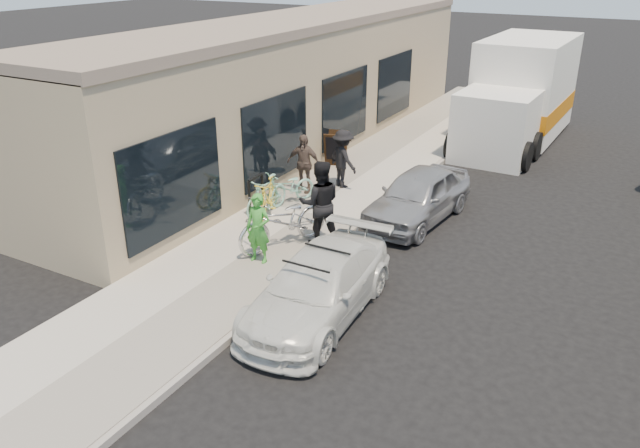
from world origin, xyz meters
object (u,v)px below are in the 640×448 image
at_px(tandem_bike, 284,221).
at_px(man_standing, 320,203).
at_px(sedan_white, 318,287).
at_px(cruiser_bike_c, 268,197).
at_px(bystander_a, 343,159).
at_px(cruiser_bike_b, 287,188).
at_px(woman_rider, 258,228).
at_px(cruiser_bike_a, 267,195).
at_px(sandwich_board, 336,148).
at_px(moving_truck, 520,97).
at_px(bystander_b, 304,163).
at_px(bike_rack, 256,191).
at_px(sedan_silver, 418,196).

relative_size(tandem_bike, man_standing, 1.20).
xyz_separation_m(sedan_white, cruiser_bike_c, (-3.19, 3.21, 0.03)).
bearing_deg(bystander_a, cruiser_bike_b, 97.45).
relative_size(woman_rider, cruiser_bike_a, 0.95).
xyz_separation_m(sandwich_board, bystander_a, (1.04, -1.57, 0.28)).
distance_m(sandwich_board, tandem_bike, 5.83).
distance_m(cruiser_bike_b, bystander_a, 1.98).
bearing_deg(sandwich_board, woman_rider, -90.37).
relative_size(tandem_bike, woman_rider, 1.54).
xyz_separation_m(cruiser_bike_b, bystander_a, (0.65, 1.84, 0.36)).
height_order(moving_truck, woman_rider, moving_truck).
height_order(tandem_bike, cruiser_bike_a, tandem_bike).
relative_size(moving_truck, man_standing, 3.67).
bearing_deg(bystander_a, bystander_b, 75.84).
bearing_deg(man_standing, woman_rider, 29.91).
relative_size(moving_truck, bystander_b, 4.44).
distance_m(sandwich_board, cruiser_bike_a, 4.19).
height_order(bike_rack, man_standing, man_standing).
xyz_separation_m(sandwich_board, cruiser_bike_a, (0.29, -4.18, -0.04)).
distance_m(man_standing, bystander_a, 3.68).
bearing_deg(woman_rider, cruiser_bike_c, 114.16).
height_order(sedan_silver, man_standing, man_standing).
xyz_separation_m(tandem_bike, cruiser_bike_b, (-1.27, 2.18, -0.17)).
xyz_separation_m(sedan_silver, woman_rider, (-1.98, -3.96, 0.26)).
xyz_separation_m(sedan_silver, bystander_a, (-2.51, 0.89, 0.31)).
bearing_deg(sedan_silver, sedan_white, -84.01).
distance_m(bike_rack, tandem_bike, 2.08).
height_order(cruiser_bike_c, bystander_a, bystander_a).
xyz_separation_m(man_standing, cruiser_bike_b, (-1.86, 1.63, -0.52)).
relative_size(sedan_silver, cruiser_bike_c, 2.43).
relative_size(sedan_white, man_standing, 2.15).
relative_size(sedan_silver, man_standing, 1.95).
xyz_separation_m(cruiser_bike_a, bystander_a, (0.76, 2.61, 0.32)).
relative_size(bike_rack, cruiser_bike_a, 0.61).
bearing_deg(man_standing, bystander_b, -87.14).
height_order(woman_rider, cruiser_bike_a, woman_rider).
height_order(man_standing, cruiser_bike_b, man_standing).
bearing_deg(sandwich_board, cruiser_bike_c, -99.08).
bearing_deg(sedan_white, tandem_bike, 132.53).
height_order(bystander_a, bystander_b, bystander_a).
distance_m(woman_rider, bystander_a, 4.88).
relative_size(sandwich_board, tandem_bike, 0.44).
distance_m(moving_truck, cruiser_bike_a, 10.86).
relative_size(sandwich_board, cruiser_bike_c, 0.66).
bearing_deg(sedan_white, sandwich_board, 112.69).
height_order(cruiser_bike_a, bystander_a, bystander_a).
height_order(sandwich_board, woman_rider, woman_rider).
height_order(cruiser_bike_b, bystander_b, bystander_b).
distance_m(moving_truck, bystander_b, 9.19).
distance_m(bike_rack, sedan_white, 4.75).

